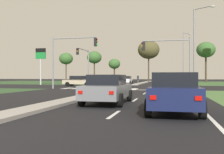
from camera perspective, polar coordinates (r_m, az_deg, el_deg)
ground_plane at (r=34.13m, az=3.43°, el=-2.26°), size 200.00×200.00×0.00m
grass_verge_far_left at (r=65.91m, az=-15.36°, el=-1.12°), size 35.00×35.00×0.01m
median_island_near at (r=15.71m, az=-7.82°, el=-4.79°), size 1.20×22.00×0.14m
median_island_far at (r=58.93m, az=7.34°, el=-1.20°), size 1.20×36.00×0.14m
lane_dash_near at (r=9.48m, az=0.47°, el=-8.42°), size 0.14×2.00×0.01m
lane_dash_second at (r=15.36m, az=5.23°, el=-5.14°), size 0.14×2.00×0.01m
lane_dash_third at (r=21.30m, az=7.33°, el=-3.68°), size 0.14×2.00×0.01m
lane_dash_fourth at (r=27.27m, az=8.51°, el=-2.85°), size 0.14×2.00×0.01m
edge_line_right at (r=15.78m, az=17.67°, el=-5.01°), size 0.14×24.00×0.01m
stop_bar_near at (r=26.75m, az=9.07°, el=-2.91°), size 6.40×0.50×0.01m
crosswalk_bar_near at (r=30.87m, az=-9.98°, el=-2.50°), size 0.70×2.80×0.01m
crosswalk_bar_second at (r=30.45m, az=-7.98°, el=-2.54°), size 0.70×2.80×0.01m
crosswalk_bar_third at (r=30.06m, az=-5.93°, el=-2.57°), size 0.70×2.80×0.01m
crosswalk_bar_fourth at (r=29.72m, az=-3.82°, el=-2.60°), size 0.70×2.80×0.01m
crosswalk_bar_fifth at (r=29.41m, az=-1.67°, el=-2.63°), size 0.70×2.80×0.01m
crosswalk_bar_sixth at (r=29.15m, az=0.52°, el=-2.66°), size 0.70×2.80×0.01m
crosswalk_bar_seventh at (r=28.93m, az=2.75°, el=-2.68°), size 0.70×2.80×0.01m
crosswalk_bar_eighth at (r=28.75m, az=5.01°, el=-2.69°), size 0.70×2.80×0.01m
car_navy_near at (r=10.20m, az=13.75°, el=-3.35°), size 2.01×4.35×1.56m
car_grey_second at (r=13.20m, az=-0.97°, el=-2.67°), size 2.07×4.55×1.50m
car_beige_third at (r=37.27m, az=-7.46°, el=-0.87°), size 4.60×1.95×1.51m
car_white_fourth at (r=47.57m, az=3.26°, el=-0.66°), size 2.00×4.15×1.51m
car_silver_fifth at (r=22.59m, az=13.04°, el=-1.46°), size 1.96×4.40×1.56m
traffic_signal_far_left at (r=40.54m, az=-6.19°, el=3.88°), size 0.32×5.51×5.87m
traffic_signal_near_right at (r=27.16m, az=13.19°, el=5.11°), size 5.09×0.32×5.44m
traffic_signal_near_left at (r=29.40m, az=-9.72°, el=5.51°), size 5.45×0.32×6.02m
street_lamp_second at (r=31.52m, az=18.35°, el=7.14°), size 2.20×1.63×9.39m
street_lamp_third at (r=54.48m, az=15.88°, el=4.73°), size 1.77×1.65×10.50m
pedestrian_at_median at (r=47.34m, az=5.85°, el=-0.24°), size 0.34×0.34×1.63m
fuel_price_totem at (r=45.17m, az=-15.75°, el=4.12°), size 1.80×0.24×6.25m
treeline_near at (r=70.71m, az=-10.29°, el=4.06°), size 3.76×3.76×7.92m
treeline_second at (r=70.73m, az=-3.99°, el=4.39°), size 4.04×4.04×8.46m
treeline_third at (r=70.73m, az=0.54°, el=2.93°), size 3.27×3.27×6.34m
treeline_fourth at (r=64.69m, az=8.23°, el=6.06°), size 5.41×5.41×10.45m
treeline_fifth at (r=67.52m, az=20.35°, el=5.71°), size 4.57×4.57×10.02m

